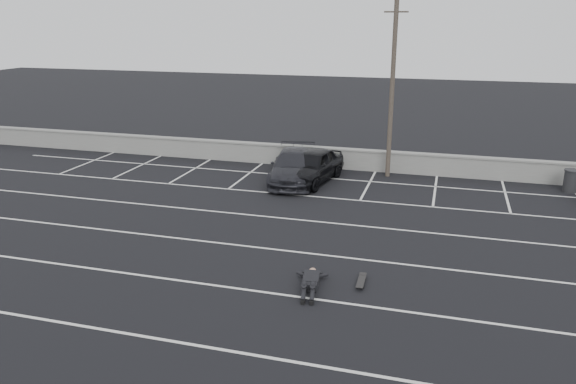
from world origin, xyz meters
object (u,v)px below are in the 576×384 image
(person, at_px, (311,276))
(skateboard, at_px, (361,281))
(trash_bin, at_px, (571,181))
(car_left, at_px, (312,166))
(utility_pole, at_px, (392,90))
(car_right, at_px, (293,166))

(person, height_order, skateboard, person)
(trash_bin, distance_m, person, 14.85)
(car_left, relative_size, person, 1.74)
(utility_pole, height_order, trash_bin, utility_pole)
(utility_pole, relative_size, trash_bin, 8.01)
(utility_pole, bearing_deg, car_left, -149.18)
(utility_pole, distance_m, trash_bin, 8.87)
(car_left, bearing_deg, trash_bin, 18.09)
(trash_bin, bearing_deg, skateboard, -122.97)
(car_left, bearing_deg, car_right, -159.01)
(utility_pole, relative_size, person, 3.14)
(car_left, bearing_deg, person, -66.06)
(trash_bin, relative_size, person, 0.39)
(car_left, distance_m, trash_bin, 11.52)
(car_left, height_order, trash_bin, car_left)
(car_right, height_order, trash_bin, car_right)
(car_left, height_order, utility_pole, utility_pole)
(car_left, height_order, person, car_left)
(car_left, xyz_separation_m, trash_bin, (11.41, 1.59, -0.26))
(car_right, bearing_deg, skateboard, -73.88)
(utility_pole, bearing_deg, car_right, -152.76)
(car_right, bearing_deg, person, -81.55)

